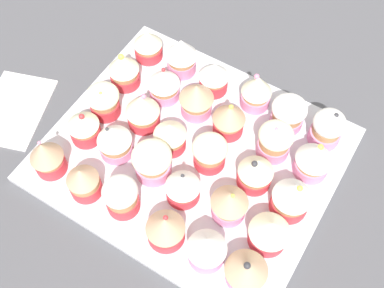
% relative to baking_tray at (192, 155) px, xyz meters
% --- Properties ---
extents(ground_plane, '(1.80, 1.80, 0.03)m').
position_rel_baking_tray_xyz_m(ground_plane, '(0.00, 0.00, -0.02)').
color(ground_plane, '#4C4C51').
extents(baking_tray, '(0.48, 0.41, 0.01)m').
position_rel_baking_tray_xyz_m(baking_tray, '(0.00, 0.00, 0.00)').
color(baking_tray, silver).
rests_on(baking_tray, ground_plane).
extents(cupcake_0, '(0.06, 0.06, 0.08)m').
position_rel_baking_tray_xyz_m(cupcake_0, '(-0.19, -0.15, 0.05)').
color(cupcake_0, '#D1333D').
rests_on(cupcake_0, baking_tray).
extents(cupcake_1, '(0.05, 0.05, 0.07)m').
position_rel_baking_tray_xyz_m(cupcake_1, '(-0.11, -0.15, 0.04)').
color(cupcake_1, '#D1333D').
rests_on(cupcake_1, baking_tray).
extents(cupcake_2, '(0.06, 0.06, 0.07)m').
position_rel_baking_tray_xyz_m(cupcake_2, '(-0.04, -0.14, 0.04)').
color(cupcake_2, '#D1333D').
rests_on(cupcake_2, baking_tray).
extents(cupcake_3, '(0.06, 0.06, 0.07)m').
position_rel_baking_tray_xyz_m(cupcake_3, '(0.04, -0.15, 0.04)').
color(cupcake_3, '#D1333D').
rests_on(cupcake_3, baking_tray).
extents(cupcake_4, '(0.06, 0.06, 0.08)m').
position_rel_baking_tray_xyz_m(cupcake_4, '(0.11, -0.15, 0.05)').
color(cupcake_4, pink).
rests_on(cupcake_4, baking_tray).
extents(cupcake_5, '(0.06, 0.06, 0.07)m').
position_rel_baking_tray_xyz_m(cupcake_5, '(0.18, -0.14, 0.04)').
color(cupcake_5, pink).
rests_on(cupcake_5, baking_tray).
extents(cupcake_6, '(0.06, 0.06, 0.07)m').
position_rel_baking_tray_xyz_m(cupcake_6, '(-0.17, -0.07, 0.04)').
color(cupcake_6, '#D1333D').
rests_on(cupcake_6, baking_tray).
extents(cupcake_7, '(0.06, 0.06, 0.08)m').
position_rel_baking_tray_xyz_m(cupcake_7, '(-0.11, -0.06, 0.04)').
color(cupcake_7, pink).
rests_on(cupcake_7, baking_tray).
extents(cupcake_8, '(0.07, 0.07, 0.07)m').
position_rel_baking_tray_xyz_m(cupcake_8, '(-0.04, -0.07, 0.04)').
color(cupcake_8, pink).
rests_on(cupcake_8, baking_tray).
extents(cupcake_9, '(0.06, 0.06, 0.07)m').
position_rel_baking_tray_xyz_m(cupcake_9, '(0.03, -0.08, 0.04)').
color(cupcake_9, '#D1333D').
rests_on(cupcake_9, baking_tray).
extents(cupcake_10, '(0.06, 0.06, 0.07)m').
position_rel_baking_tray_xyz_m(cupcake_10, '(0.11, -0.06, 0.04)').
color(cupcake_10, pink).
rests_on(cupcake_10, baking_tray).
extents(cupcake_11, '(0.06, 0.06, 0.07)m').
position_rel_baking_tray_xyz_m(cupcake_11, '(0.18, -0.07, 0.04)').
color(cupcake_11, '#D1333D').
rests_on(cupcake_11, baking_tray).
extents(cupcake_12, '(0.06, 0.06, 0.07)m').
position_rel_baking_tray_xyz_m(cupcake_12, '(-0.18, -0.01, 0.04)').
color(cupcake_12, '#D1333D').
rests_on(cupcake_12, baking_tray).
extents(cupcake_13, '(0.06, 0.06, 0.08)m').
position_rel_baking_tray_xyz_m(cupcake_13, '(-0.11, 0.01, 0.05)').
color(cupcake_13, '#D1333D').
rests_on(cupcake_13, baking_tray).
extents(cupcake_14, '(0.06, 0.06, 0.07)m').
position_rel_baking_tray_xyz_m(cupcake_14, '(-0.04, -0.01, 0.04)').
color(cupcake_14, '#D1333D').
rests_on(cupcake_14, baking_tray).
extents(cupcake_15, '(0.06, 0.06, 0.07)m').
position_rel_baking_tray_xyz_m(cupcake_15, '(0.03, 0.00, 0.04)').
color(cupcake_15, '#D1333D').
rests_on(cupcake_15, baking_tray).
extents(cupcake_16, '(0.06, 0.06, 0.08)m').
position_rel_baking_tray_xyz_m(cupcake_16, '(0.12, 0.01, 0.04)').
color(cupcake_16, '#D1333D').
rests_on(cupcake_16, baking_tray).
extents(cupcake_17, '(0.06, 0.06, 0.08)m').
position_rel_baking_tray_xyz_m(cupcake_17, '(0.19, -0.01, 0.05)').
color(cupcake_17, '#D1333D').
rests_on(cupcake_17, baking_tray).
extents(cupcake_18, '(0.06, 0.06, 0.08)m').
position_rel_baking_tray_xyz_m(cupcake_18, '(-0.19, 0.07, 0.05)').
color(cupcake_18, '#D1333D').
rests_on(cupcake_18, baking_tray).
extents(cupcake_19, '(0.06, 0.06, 0.07)m').
position_rel_baking_tray_xyz_m(cupcake_19, '(-0.11, 0.08, 0.04)').
color(cupcake_19, pink).
rests_on(cupcake_19, baking_tray).
extents(cupcake_20, '(0.06, 0.06, 0.07)m').
position_rel_baking_tray_xyz_m(cupcake_20, '(-0.04, 0.08, 0.05)').
color(cupcake_20, pink).
rests_on(cupcake_20, baking_tray).
extents(cupcake_21, '(0.06, 0.06, 0.08)m').
position_rel_baking_tray_xyz_m(cupcake_21, '(0.03, 0.07, 0.04)').
color(cupcake_21, '#D1333D').
rests_on(cupcake_21, baking_tray).
extents(cupcake_22, '(0.06, 0.06, 0.07)m').
position_rel_baking_tray_xyz_m(cupcake_22, '(0.12, 0.08, 0.04)').
color(cupcake_22, pink).
rests_on(cupcake_22, baking_tray).
extents(cupcake_23, '(0.06, 0.06, 0.08)m').
position_rel_baking_tray_xyz_m(cupcake_23, '(0.19, 0.08, 0.04)').
color(cupcake_23, pink).
rests_on(cupcake_23, baking_tray).
extents(cupcake_24, '(0.05, 0.05, 0.07)m').
position_rel_baking_tray_xyz_m(cupcake_24, '(-0.19, 0.14, 0.04)').
color(cupcake_24, '#D1333D').
rests_on(cupcake_24, baking_tray).
extents(cupcake_25, '(0.06, 0.06, 0.08)m').
position_rel_baking_tray_xyz_m(cupcake_25, '(-0.11, 0.15, 0.05)').
color(cupcake_25, pink).
rests_on(cupcake_25, baking_tray).
extents(cupcake_26, '(0.06, 0.06, 0.07)m').
position_rel_baking_tray_xyz_m(cupcake_26, '(-0.04, 0.14, 0.04)').
color(cupcake_26, '#D1333D').
rests_on(cupcake_26, baking_tray).
extents(cupcake_27, '(0.05, 0.05, 0.08)m').
position_rel_baking_tray_xyz_m(cupcake_27, '(0.04, 0.15, 0.04)').
color(cupcake_27, pink).
rests_on(cupcake_27, baking_tray).
extents(cupcake_28, '(0.06, 0.06, 0.06)m').
position_rel_baking_tray_xyz_m(cupcake_28, '(0.11, 0.14, 0.04)').
color(cupcake_28, pink).
rests_on(cupcake_28, baking_tray).
extents(cupcake_29, '(0.06, 0.06, 0.08)m').
position_rel_baking_tray_xyz_m(cupcake_29, '(0.18, 0.14, 0.04)').
color(cupcake_29, pink).
rests_on(cupcake_29, baking_tray).
extents(napkin, '(0.16, 0.19, 0.01)m').
position_rel_baking_tray_xyz_m(napkin, '(-0.33, -0.09, -0.00)').
color(napkin, white).
rests_on(napkin, ground_plane).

